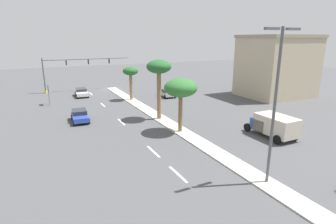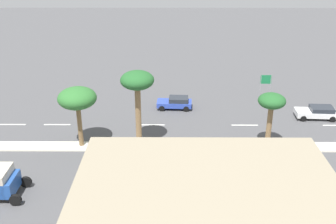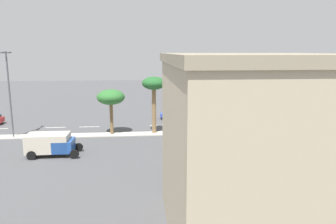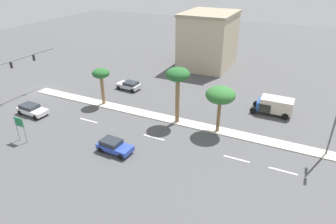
# 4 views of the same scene
# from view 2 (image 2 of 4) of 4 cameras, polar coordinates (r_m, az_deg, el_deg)

# --- Properties ---
(ground_plane) EXTENTS (160.00, 160.00, 0.00)m
(ground_plane) POSITION_cam_2_polar(r_m,az_deg,el_deg) (39.19, -11.42, -4.86)
(ground_plane) COLOR #4C4C4F
(lane_stripe_left) EXTENTS (0.20, 2.80, 0.01)m
(lane_stripe_left) POSITION_cam_2_polar(r_m,az_deg,el_deg) (46.19, 22.63, -1.75)
(lane_stripe_left) COLOR silver
(lane_stripe_left) RESTS_ON ground
(lane_stripe_inboard) EXTENTS (0.20, 2.80, 0.01)m
(lane_stripe_inboard) POSITION_cam_2_polar(r_m,az_deg,el_deg) (43.46, 10.78, -1.83)
(lane_stripe_inboard) COLOR silver
(lane_stripe_inboard) RESTS_ON ground
(lane_stripe_leading) EXTENTS (0.20, 2.80, 0.01)m
(lane_stripe_leading) POSITION_cam_2_polar(r_m,az_deg,el_deg) (42.78, -2.34, -1.82)
(lane_stripe_leading) COLOR silver
(lane_stripe_leading) RESTS_ON ground
(lane_stripe_far) EXTENTS (0.20, 2.80, 0.01)m
(lane_stripe_far) POSITION_cam_2_polar(r_m,az_deg,el_deg) (44.39, -15.37, -1.73)
(lane_stripe_far) COLOR silver
(lane_stripe_far) RESTS_ON ground
(lane_stripe_right) EXTENTS (0.20, 2.80, 0.01)m
(lane_stripe_right) POSITION_cam_2_polar(r_m,az_deg,el_deg) (45.90, -21.08, -1.65)
(lane_stripe_right) COLOR silver
(lane_stripe_right) RESTS_ON ground
(directional_road_sign) EXTENTS (0.10, 1.32, 3.10)m
(directional_road_sign) POSITION_cam_2_polar(r_m,az_deg,el_deg) (50.03, 13.61, 4.10)
(directional_road_sign) COLOR gray
(directional_road_sign) RESTS_ON ground
(palm_tree_left) EXTENTS (2.49, 2.49, 5.40)m
(palm_tree_left) POSITION_cam_2_polar(r_m,az_deg,el_deg) (37.38, 14.41, 1.15)
(palm_tree_left) COLOR olive
(palm_tree_left) RESTS_ON median_curb
(palm_tree_mid) EXTENTS (3.02, 3.02, 7.35)m
(palm_tree_mid) POSITION_cam_2_polar(r_m,az_deg,el_deg) (36.10, -4.35, 3.97)
(palm_tree_mid) COLOR olive
(palm_tree_mid) RESTS_ON median_curb
(palm_tree_front) EXTENTS (3.53, 3.53, 5.77)m
(palm_tree_front) POSITION_cam_2_polar(r_m,az_deg,el_deg) (37.44, -12.69, 1.81)
(palm_tree_front) COLOR brown
(palm_tree_front) RESTS_ON median_curb
(sedan_white_near) EXTENTS (2.27, 4.49, 1.35)m
(sedan_white_near) POSITION_cam_2_polar(r_m,az_deg,el_deg) (46.96, 20.35, 0.00)
(sedan_white_near) COLOR silver
(sedan_white_near) RESTS_ON ground
(sedan_blue_far) EXTENTS (2.12, 4.06, 1.38)m
(sedan_blue_far) POSITION_cam_2_polar(r_m,az_deg,el_deg) (46.54, 1.07, 1.36)
(sedan_blue_far) COLOR #2D47AD
(sedan_blue_far) RESTS_ON ground
(sedan_silver_rear) EXTENTS (2.28, 4.07, 1.35)m
(sedan_silver_rear) POSITION_cam_2_polar(r_m,az_deg,el_deg) (33.45, 15.82, -9.25)
(sedan_silver_rear) COLOR #B2B2B7
(sedan_silver_rear) RESTS_ON ground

